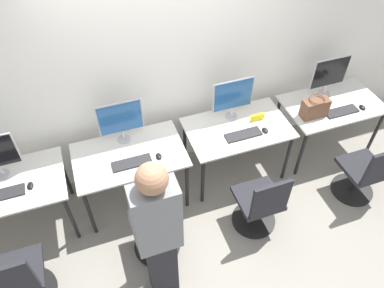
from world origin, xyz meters
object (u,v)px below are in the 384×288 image
(keyboard_far_right, at_px, (341,111))
(handbag, at_px, (315,108))
(keyboard_far_left, at_px, (2,194))
(mouse_far_right, at_px, (362,107))
(keyboard_left, at_px, (132,163))
(mouse_far_left, at_px, (30,186))
(person_left, at_px, (158,232))
(monitor_right, at_px, (233,97))
(office_chair_right, at_px, (260,205))
(keyboard_right, at_px, (243,135))
(monitor_far_right, at_px, (330,74))
(office_chair_far_right, at_px, (364,175))
(mouse_right, at_px, (265,130))
(office_chair_left, at_px, (156,233))
(mouse_left, at_px, (159,156))
(office_chair_far_left, at_px, (20,281))
(monitor_left, at_px, (121,120))

(keyboard_far_right, relative_size, handbag, 1.35)
(keyboard_far_left, distance_m, mouse_far_right, 3.96)
(keyboard_left, bearing_deg, mouse_far_left, 177.95)
(person_left, xyz_separation_m, monitor_right, (1.22, 1.31, 0.05))
(person_left, distance_m, office_chair_right, 1.34)
(keyboard_right, relative_size, monitor_far_right, 0.81)
(keyboard_far_right, relative_size, office_chair_far_right, 0.46)
(mouse_right, distance_m, keyboard_far_right, 0.98)
(keyboard_far_left, xyz_separation_m, monitor_far_right, (3.69, 0.31, 0.27))
(office_chair_left, xyz_separation_m, mouse_far_right, (2.68, 0.56, 0.39))
(mouse_far_left, relative_size, person_left, 0.05)
(keyboard_right, xyz_separation_m, handbag, (0.89, 0.03, 0.11))
(mouse_left, bearing_deg, mouse_far_left, 178.01)
(monitor_right, distance_m, keyboard_far_right, 1.31)
(mouse_far_left, bearing_deg, office_chair_far_right, -11.89)
(monitor_far_right, bearing_deg, keyboard_far_left, -175.22)
(office_chair_left, relative_size, monitor_right, 1.77)
(office_chair_far_left, relative_size, monitor_far_right, 1.77)
(office_chair_far_left, bearing_deg, handbag, 12.10)
(office_chair_left, distance_m, mouse_far_right, 2.76)
(monitor_left, bearing_deg, office_chair_far_left, -139.14)
(keyboard_far_left, distance_m, mouse_left, 1.51)
(mouse_left, bearing_deg, handbag, 1.09)
(keyboard_right, bearing_deg, mouse_far_left, 178.95)
(mouse_far_left, relative_size, office_chair_left, 0.10)
(office_chair_left, distance_m, mouse_right, 1.60)
(monitor_left, distance_m, keyboard_right, 1.31)
(mouse_left, relative_size, mouse_far_right, 1.00)
(office_chair_far_left, xyz_separation_m, handbag, (3.33, 0.71, 0.49))
(person_left, height_order, keyboard_far_right, person_left)
(monitor_right, bearing_deg, keyboard_left, -165.31)
(keyboard_far_right, distance_m, office_chair_far_right, 0.76)
(handbag, bearing_deg, mouse_right, -175.11)
(office_chair_far_left, relative_size, person_left, 0.50)
(keyboard_far_left, relative_size, office_chair_right, 0.46)
(keyboard_far_right, bearing_deg, office_chair_far_right, -92.40)
(monitor_right, xyz_separation_m, keyboard_far_right, (1.23, -0.36, -0.27))
(person_left, bearing_deg, office_chair_left, 83.18)
(office_chair_left, bearing_deg, keyboard_far_left, 153.51)
(keyboard_far_left, distance_m, keyboard_left, 1.23)
(monitor_left, bearing_deg, mouse_left, -52.98)
(keyboard_far_right, bearing_deg, office_chair_far_left, -169.91)
(keyboard_far_left, relative_size, office_chair_far_right, 0.46)
(monitor_left, bearing_deg, office_chair_right, -41.85)
(keyboard_right, bearing_deg, monitor_far_right, 15.18)
(monitor_left, xyz_separation_m, keyboard_right, (1.23, -0.37, -0.27))
(mouse_right, bearing_deg, keyboard_far_right, -0.34)
(keyboard_far_left, bearing_deg, monitor_right, 7.03)
(office_chair_left, height_order, office_chair_right, same)
(keyboard_left, relative_size, mouse_far_right, 4.49)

